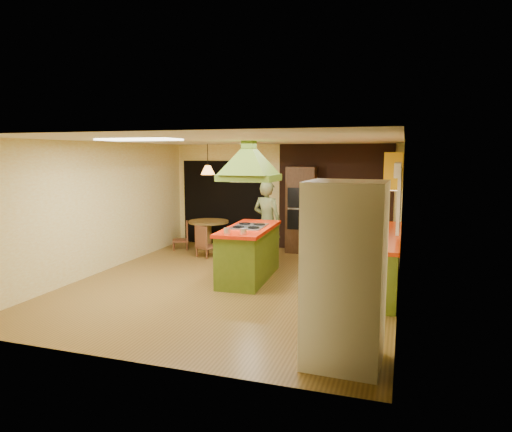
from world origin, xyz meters
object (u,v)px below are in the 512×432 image
(wall_oven, at_px, (301,210))
(refrigerator, at_px, (345,274))
(man, at_px, (267,222))
(dining_table, at_px, (209,230))
(kitchen_island, at_px, (249,253))
(canister_large, at_px, (382,219))

(wall_oven, bearing_deg, refrigerator, -76.56)
(man, bearing_deg, dining_table, -10.85)
(kitchen_island, xyz_separation_m, dining_table, (-1.71, 2.05, 0.01))
(kitchen_island, height_order, wall_oven, wall_oven)
(refrigerator, distance_m, wall_oven, 5.74)
(man, height_order, refrigerator, refrigerator)
(kitchen_island, relative_size, dining_table, 2.08)
(man, distance_m, canister_large, 2.32)
(wall_oven, bearing_deg, canister_large, -36.32)
(dining_table, bearing_deg, man, -23.91)
(kitchen_island, xyz_separation_m, man, (-0.05, 1.31, 0.37))
(man, xyz_separation_m, canister_large, (2.31, 0.07, 0.16))
(dining_table, relative_size, canister_large, 4.76)
(refrigerator, xyz_separation_m, dining_table, (-3.78, 4.95, -0.50))
(wall_oven, bearing_deg, dining_table, -169.15)
(wall_oven, distance_m, dining_table, 2.23)
(dining_table, bearing_deg, refrigerator, -52.60)
(wall_oven, relative_size, dining_table, 2.10)
(man, height_order, wall_oven, wall_oven)
(man, distance_m, dining_table, 1.85)
(dining_table, bearing_deg, canister_large, -9.46)
(kitchen_island, distance_m, wall_oven, 2.67)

